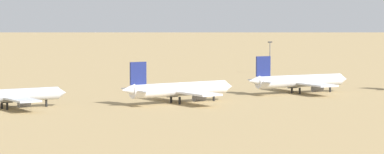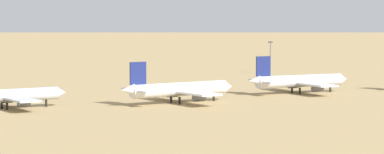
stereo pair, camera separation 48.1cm
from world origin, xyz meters
TOP-DOWN VIEW (x-y plane):
  - ground at (0.00, 0.00)m, footprint 4000.00×4000.00m
  - parked_jet_yellow_1 at (-46.81, 10.56)m, footprint 32.40×27.19m
  - parked_jet_navy_2 at (-1.55, 1.49)m, footprint 35.75×30.09m
  - parked_jet_navy_3 at (44.22, 8.80)m, footprint 35.55×29.91m
  - light_pole_west at (83.73, 82.68)m, footprint 1.80×0.50m

SIDE VIEW (x-z plane):
  - ground at x=0.00m, z-range 0.00..0.00m
  - parked_jet_yellow_1 at x=-46.81m, z-range -1.85..8.87m
  - parked_jet_navy_3 at x=44.22m, z-range -2.02..9.72m
  - parked_jet_navy_2 at x=-1.55m, z-range -2.03..9.77m
  - light_pole_west at x=83.73m, z-range 1.16..14.13m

